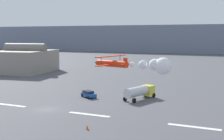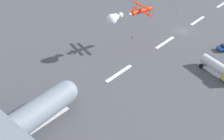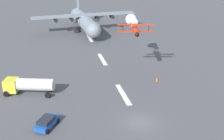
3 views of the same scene
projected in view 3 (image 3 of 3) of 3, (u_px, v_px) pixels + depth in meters
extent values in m
plane|color=#4C4C51|center=(140.00, 122.00, 40.47)|extent=(440.00, 440.00, 0.00)
cube|color=white|center=(123.00, 94.00, 48.62)|extent=(8.00, 0.90, 0.01)
cube|color=white|center=(102.00, 59.00, 64.93)|extent=(8.00, 0.90, 0.01)
cube|color=white|center=(90.00, 38.00, 81.23)|extent=(8.00, 0.90, 0.01)
cube|color=white|center=(81.00, 24.00, 97.54)|extent=(8.00, 0.90, 0.01)
cylinder|color=gray|center=(84.00, 21.00, 86.57)|extent=(24.07, 5.89, 4.28)
sphere|color=gray|center=(94.00, 31.00, 76.04)|extent=(4.07, 4.07, 4.07)
cube|color=gray|center=(84.00, 15.00, 85.83)|extent=(5.36, 31.96, 0.40)
cylinder|color=black|center=(56.00, 20.00, 83.42)|extent=(2.47, 1.26, 1.10)
cylinder|color=black|center=(72.00, 19.00, 84.73)|extent=(2.47, 1.26, 1.10)
cylinder|color=black|center=(97.00, 17.00, 86.92)|extent=(2.47, 1.26, 1.10)
cylinder|color=black|center=(112.00, 17.00, 88.23)|extent=(2.47, 1.26, 1.10)
cube|color=gray|center=(78.00, 0.00, 93.45)|extent=(2.81, 0.49, 6.00)
cube|color=gray|center=(78.00, 14.00, 95.30)|extent=(2.61, 9.12, 0.24)
cube|color=black|center=(92.00, 29.00, 89.22)|extent=(3.26, 1.22, 1.20)
cube|color=black|center=(76.00, 30.00, 87.77)|extent=(3.26, 1.22, 1.20)
cylinder|color=red|center=(136.00, 30.00, 51.39)|extent=(5.63, 2.26, 1.02)
cube|color=red|center=(136.00, 31.00, 51.26)|extent=(2.22, 6.72, 0.12)
cube|color=red|center=(136.00, 25.00, 50.77)|extent=(2.22, 6.72, 0.12)
cylinder|color=black|center=(149.00, 28.00, 51.02)|extent=(0.08, 0.08, 1.28)
cylinder|color=black|center=(123.00, 28.00, 51.01)|extent=(0.08, 0.08, 1.28)
cube|color=red|center=(135.00, 25.00, 53.52)|extent=(0.70, 0.26, 1.10)
cube|color=red|center=(135.00, 27.00, 53.68)|extent=(1.04, 2.08, 0.08)
cone|color=black|center=(137.00, 35.00, 48.50)|extent=(0.88, 1.00, 0.86)
sphere|color=white|center=(133.00, 25.00, 54.66)|extent=(0.70, 0.70, 0.70)
sphere|color=white|center=(135.00, 22.00, 56.64)|extent=(1.24, 1.24, 1.24)
sphere|color=white|center=(133.00, 20.00, 58.19)|extent=(1.62, 1.62, 1.62)
sphere|color=white|center=(131.00, 20.00, 59.29)|extent=(2.36, 2.36, 2.36)
cube|color=yellow|center=(12.00, 85.00, 48.34)|extent=(2.94, 2.81, 2.20)
cylinder|color=silver|center=(36.00, 84.00, 47.99)|extent=(3.86, 6.61, 2.10)
cylinder|color=black|center=(6.00, 94.00, 47.69)|extent=(0.60, 1.05, 1.00)
cylinder|color=black|center=(48.00, 95.00, 47.25)|extent=(0.60, 1.05, 1.00)
cylinder|color=black|center=(12.00, 88.00, 49.91)|extent=(0.60, 1.05, 1.00)
cylinder|color=black|center=(52.00, 89.00, 49.46)|extent=(0.60, 1.05, 1.00)
cube|color=#194CA5|center=(47.00, 123.00, 39.18)|extent=(4.39, 3.69, 0.65)
cube|color=#1E232D|center=(46.00, 120.00, 38.77)|extent=(2.94, 2.70, 0.55)
cylinder|color=black|center=(47.00, 119.00, 40.81)|extent=(0.66, 0.53, 0.64)
cylinder|color=black|center=(36.00, 129.00, 38.33)|extent=(0.66, 0.53, 0.64)
cylinder|color=black|center=(58.00, 121.00, 40.27)|extent=(0.66, 0.53, 0.64)
cylinder|color=black|center=(48.00, 132.00, 37.79)|extent=(0.66, 0.53, 0.64)
cone|color=orange|center=(157.00, 79.00, 53.62)|extent=(0.44, 0.44, 0.75)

